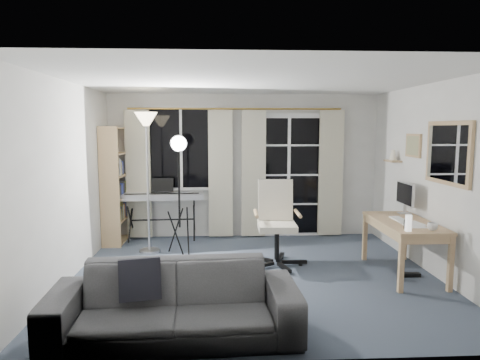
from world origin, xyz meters
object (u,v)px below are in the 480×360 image
office_chair (276,215)px  desk (404,228)px  bookshelf (114,188)px  sofa (174,290)px  keyboard_piano (162,197)px  monitor (405,195)px  mug (433,226)px  torchiere_lamp (147,140)px  studio_light (179,157)px

office_chair → desk: (1.54, -0.54, -0.07)m
bookshelf → sofa: (1.29, -3.29, -0.46)m
office_chair → keyboard_piano: bearing=146.3°
bookshelf → monitor: size_ratio=3.78×
monitor → mug: size_ratio=4.39×
torchiere_lamp → studio_light: bearing=-20.8°
monitor → keyboard_piano: bearing=159.6°
torchiere_lamp → bookshelf: bearing=135.1°
keyboard_piano → monitor: size_ratio=2.71×
keyboard_piano → sofa: keyboard_piano is taller
bookshelf → desk: size_ratio=1.45×
mug → office_chair: bearing=147.5°
monitor → desk: bearing=-113.2°
monitor → sofa: 3.54m
office_chair → desk: size_ratio=0.89×
torchiere_lamp → studio_light: (0.47, -0.18, -0.23)m
keyboard_piano → sofa: 3.30m
office_chair → bookshelf: bearing=154.9°
sofa → studio_light: bearing=91.2°
torchiere_lamp → monitor: 3.69m
studio_light → keyboard_piano: bearing=106.0°
office_chair → sofa: office_chair is taller
sofa → mug: bearing=16.9°
desk → studio_light: bearing=161.7°
sofa → monitor: bearing=31.2°
bookshelf → studio_light: bearing=-36.1°
desk → sofa: bearing=-150.8°
studio_light → office_chair: studio_light is taller
keyboard_piano → monitor: 3.67m
office_chair → mug: office_chair is taller
mug → bookshelf: bearing=150.8°
bookshelf → desk: bookshelf is taller
keyboard_piano → desk: (3.23, -1.75, -0.13)m
studio_light → monitor: 3.16m
mug → sofa: 3.00m
bookshelf → office_chair: size_ratio=1.63×
torchiere_lamp → keyboard_piano: (0.13, 0.60, -0.93)m
keyboard_piano → mug: (3.33, -2.25, 0.01)m
torchiere_lamp → mug: (3.45, -1.65, -0.92)m
monitor → mug: monitor is taller
monitor → sofa: size_ratio=0.22×
studio_light → monitor: bearing=-17.6°
monitor → mug: bearing=-95.4°
studio_light → monitor: (3.08, -0.52, -0.48)m
keyboard_piano → desk: size_ratio=1.04×
mug → sofa: size_ratio=0.05×
studio_light → monitor: size_ratio=3.60×
desk → sofa: size_ratio=0.58×
torchiere_lamp → office_chair: 2.15m
torchiere_lamp → office_chair: torchiere_lamp is taller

